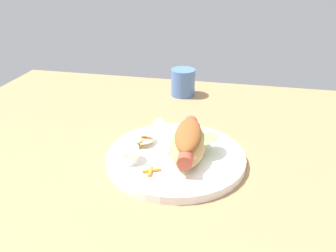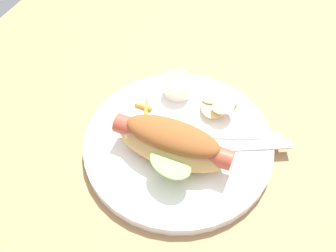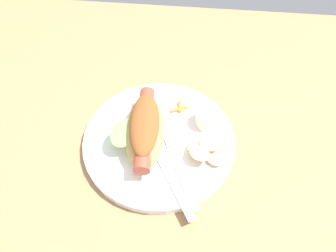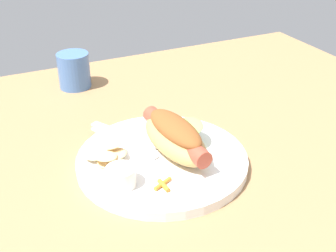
% 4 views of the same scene
% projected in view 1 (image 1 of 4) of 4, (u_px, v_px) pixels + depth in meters
% --- Properties ---
extents(ground_plane, '(1.20, 0.90, 0.02)m').
position_uv_depth(ground_plane, '(178.00, 158.00, 0.70)').
color(ground_plane, '#9E754C').
extents(plate, '(0.27, 0.27, 0.02)m').
position_uv_depth(plate, '(176.00, 157.00, 0.67)').
color(plate, white).
rests_on(plate, ground_plane).
extents(hot_dog, '(0.10, 0.17, 0.06)m').
position_uv_depth(hot_dog, '(188.00, 141.00, 0.65)').
color(hot_dog, tan).
rests_on(hot_dog, plate).
extents(sauce_ramekin, '(0.04, 0.04, 0.03)m').
position_uv_depth(sauce_ramekin, '(127.00, 154.00, 0.64)').
color(sauce_ramekin, white).
rests_on(sauce_ramekin, plate).
extents(fork, '(0.07, 0.14, 0.00)m').
position_uv_depth(fork, '(161.00, 135.00, 0.73)').
color(fork, silver).
rests_on(fork, plate).
extents(knife, '(0.08, 0.13, 0.00)m').
position_uv_depth(knife, '(168.00, 132.00, 0.74)').
color(knife, silver).
rests_on(knife, plate).
extents(chips_pile, '(0.08, 0.06, 0.03)m').
position_uv_depth(chips_pile, '(138.00, 139.00, 0.70)').
color(chips_pile, '#E6BE7E').
rests_on(chips_pile, plate).
extents(carrot_garnish, '(0.03, 0.03, 0.01)m').
position_uv_depth(carrot_garnish, '(151.00, 171.00, 0.61)').
color(carrot_garnish, orange).
rests_on(carrot_garnish, plate).
extents(drinking_cup, '(0.07, 0.07, 0.08)m').
position_uv_depth(drinking_cup, '(183.00, 82.00, 0.97)').
color(drinking_cup, '#4770B2').
rests_on(drinking_cup, ground_plane).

